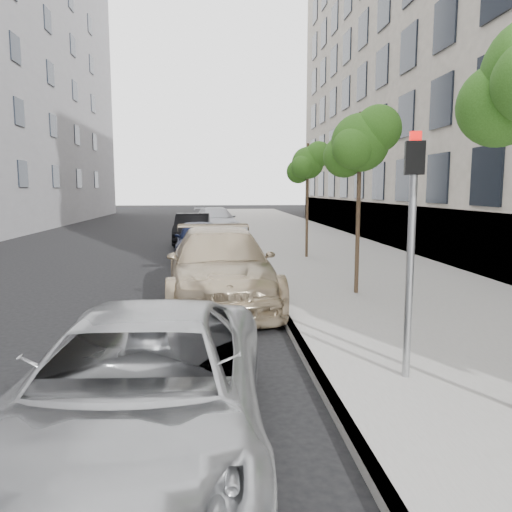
{
  "coord_description": "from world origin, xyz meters",
  "views": [
    {
      "loc": [
        -0.25,
        -3.65,
        2.64
      ],
      "look_at": [
        0.48,
        4.78,
        1.5
      ],
      "focal_mm": 35.0,
      "sensor_mm": 36.0,
      "label": 1
    }
  ],
  "objects": [
    {
      "name": "sidewalk",
      "position": [
        4.3,
        24.0,
        0.07
      ],
      "size": [
        6.4,
        72.0,
        0.14
      ],
      "primitive_type": "cube",
      "color": "gray",
      "rests_on": "ground"
    },
    {
      "name": "curb",
      "position": [
        1.18,
        24.0,
        0.07
      ],
      "size": [
        0.15,
        72.0,
        0.14
      ],
      "primitive_type": "cube",
      "color": "#9E9B93",
      "rests_on": "ground"
    },
    {
      "name": "tree_mid",
      "position": [
        3.23,
        8.0,
        3.71
      ],
      "size": [
        1.7,
        1.5,
        4.42
      ],
      "color": "#38281C",
      "rests_on": "sidewalk"
    },
    {
      "name": "tree_far",
      "position": [
        3.23,
        14.5,
        3.57
      ],
      "size": [
        1.55,
        1.35,
        4.2
      ],
      "color": "#38281C",
      "rests_on": "sidewalk"
    },
    {
      "name": "signal_pole",
      "position": [
        2.31,
        2.58,
        2.15
      ],
      "size": [
        0.28,
        0.24,
        3.22
      ],
      "rotation": [
        0.0,
        0.0,
        -0.26
      ],
      "color": "#939699",
      "rests_on": "sidewalk"
    },
    {
      "name": "minivan",
      "position": [
        -0.96,
        1.01,
        0.71
      ],
      "size": [
        2.62,
        5.25,
        1.43
      ],
      "primitive_type": "imported",
      "rotation": [
        0.0,
        0.0,
        -0.05
      ],
      "color": "#A4A6A8",
      "rests_on": "ground"
    },
    {
      "name": "suv",
      "position": [
        -0.1,
        7.88,
        0.86
      ],
      "size": [
        2.71,
        6.02,
        1.71
      ],
      "primitive_type": "imported",
      "rotation": [
        0.0,
        0.0,
        0.05
      ],
      "color": "tan",
      "rests_on": "ground"
    },
    {
      "name": "sedan_blue",
      "position": [
        -0.79,
        15.13,
        0.74
      ],
      "size": [
        1.92,
        4.43,
        1.49
      ],
      "primitive_type": "imported",
      "rotation": [
        0.0,
        0.0,
        0.04
      ],
      "color": "#0F1634",
      "rests_on": "ground"
    },
    {
      "name": "sedan_black",
      "position": [
        -1.22,
        20.16,
        0.74
      ],
      "size": [
        1.63,
        4.52,
        1.48
      ],
      "primitive_type": "imported",
      "rotation": [
        0.0,
        0.0,
        -0.01
      ],
      "color": "black",
      "rests_on": "ground"
    },
    {
      "name": "sedan_rear",
      "position": [
        -0.1,
        25.7,
        0.78
      ],
      "size": [
        3.01,
        5.65,
        1.56
      ],
      "primitive_type": "imported",
      "rotation": [
        0.0,
        0.0,
        0.16
      ],
      "color": "#B1B2B9",
      "rests_on": "ground"
    }
  ]
}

